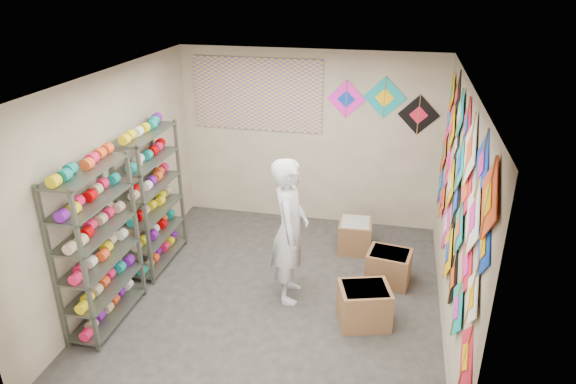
% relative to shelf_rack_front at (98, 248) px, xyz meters
% --- Properties ---
extents(ground, '(4.50, 4.50, 0.00)m').
position_rel_shelf_rack_front_xyz_m(ground, '(1.78, 0.85, -0.95)').
color(ground, '#2B2826').
extents(room_walls, '(4.50, 4.50, 4.50)m').
position_rel_shelf_rack_front_xyz_m(room_walls, '(1.78, 0.85, 0.69)').
color(room_walls, '#B7A78C').
rests_on(room_walls, ground).
extents(shelf_rack_front, '(0.40, 1.10, 1.90)m').
position_rel_shelf_rack_front_xyz_m(shelf_rack_front, '(0.00, 0.00, 0.00)').
color(shelf_rack_front, '#4C5147').
rests_on(shelf_rack_front, ground).
extents(shelf_rack_back, '(0.40, 1.10, 1.90)m').
position_rel_shelf_rack_front_xyz_m(shelf_rack_back, '(0.00, 1.30, 0.00)').
color(shelf_rack_back, '#4C5147').
rests_on(shelf_rack_back, ground).
extents(string_spools, '(0.12, 2.36, 0.12)m').
position_rel_shelf_rack_front_xyz_m(string_spools, '(-0.00, 0.65, 0.10)').
color(string_spools, '#F4174E').
rests_on(string_spools, ground).
extents(kite_wall_display, '(0.06, 4.32, 2.10)m').
position_rel_shelf_rack_front_xyz_m(kite_wall_display, '(3.76, 0.84, 0.70)').
color(kite_wall_display, red).
rests_on(kite_wall_display, room_walls).
extents(back_wall_kites, '(1.64, 0.02, 0.84)m').
position_rel_shelf_rack_front_xyz_m(back_wall_kites, '(2.88, 3.09, 1.01)').
color(back_wall_kites, '#FF20C3').
rests_on(back_wall_kites, room_walls).
extents(poster, '(2.00, 0.01, 1.10)m').
position_rel_shelf_rack_front_xyz_m(poster, '(0.98, 3.08, 1.05)').
color(poster, '#704BA3').
rests_on(poster, room_walls).
extents(shopkeeper, '(0.76, 0.59, 1.82)m').
position_rel_shelf_rack_front_xyz_m(shopkeeper, '(1.95, 0.91, -0.04)').
color(shopkeeper, silver).
rests_on(shopkeeper, ground).
extents(carton_a, '(0.67, 0.61, 0.47)m').
position_rel_shelf_rack_front_xyz_m(carton_a, '(2.90, 0.57, -0.72)').
color(carton_a, brown).
rests_on(carton_a, ground).
extents(carton_b, '(0.60, 0.52, 0.44)m').
position_rel_shelf_rack_front_xyz_m(carton_b, '(3.14, 1.47, -0.73)').
color(carton_b, brown).
rests_on(carton_b, ground).
extents(carton_c, '(0.49, 0.53, 0.44)m').
position_rel_shelf_rack_front_xyz_m(carton_c, '(2.63, 2.23, -0.73)').
color(carton_c, brown).
rests_on(carton_c, ground).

